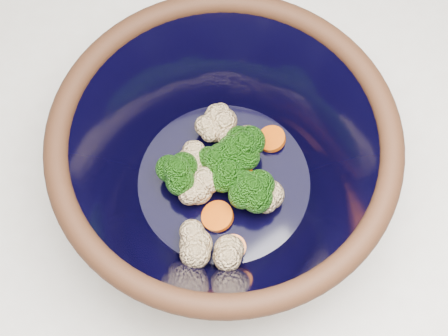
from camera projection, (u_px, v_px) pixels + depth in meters
name	position (u px, v px, depth m)	size (l,w,h in m)	color
counter	(247.00, 330.00, 1.06)	(1.20, 1.20, 0.90)	silver
mixing_bowl	(224.00, 162.00, 0.61)	(0.36, 0.36, 0.14)	black
vegetable_pile	(223.00, 173.00, 0.63)	(0.17, 0.15, 0.05)	#608442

